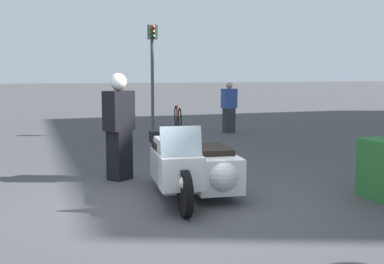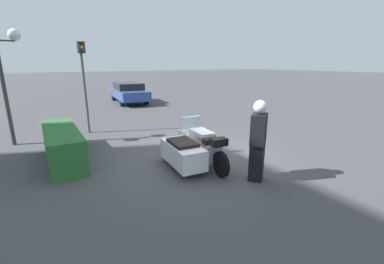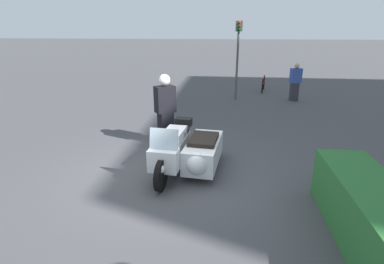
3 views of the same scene
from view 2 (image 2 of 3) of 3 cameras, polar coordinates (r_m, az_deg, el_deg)
name	(u,v)px [view 2 (image 2 of 3)]	position (r m, az deg, el deg)	size (l,w,h in m)	color
ground_plane	(201,157)	(7.34, 1.92, -5.53)	(160.00, 160.00, 0.00)	#424244
police_motorcycle	(190,148)	(6.66, -0.49, -3.58)	(2.51, 1.39, 1.14)	black
officer_rider	(258,139)	(5.84, 14.47, -1.52)	(0.54, 0.58, 1.83)	black
hedge_bush_curbside	(62,144)	(7.90, -26.88, -2.40)	(3.15, 0.82, 0.86)	#28662D
traffic_light_near	(84,74)	(10.28, -22.96, 11.71)	(0.22, 0.28, 3.32)	#4C4C4C
parked_car_background	(129,92)	(17.96, -13.91, 8.67)	(4.87, 2.17, 1.32)	#2D478C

